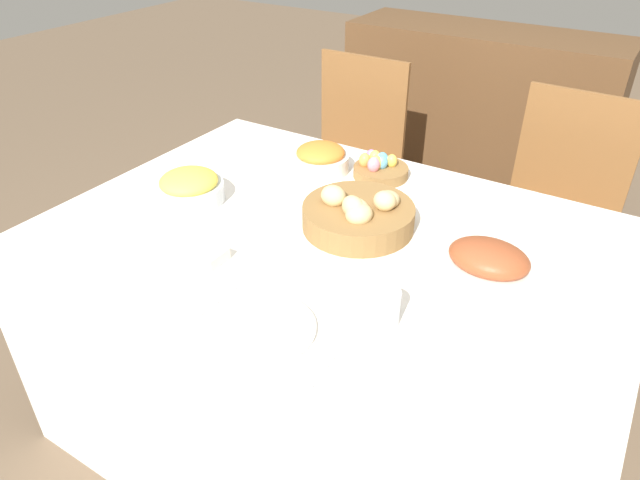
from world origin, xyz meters
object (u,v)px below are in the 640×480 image
(chair_far_right, at_px, (554,216))
(ham_platter, at_px, (489,260))
(chair_far_left, at_px, (348,162))
(carrot_bowl, at_px, (321,158))
(pineapple_bowl, at_px, (190,187))
(sideboard, at_px, (474,127))
(knife, at_px, (318,355))
(drinking_cup, at_px, (384,307))
(butter_dish, at_px, (202,253))
(egg_basket, at_px, (379,168))
(fork, at_px, (210,307))
(bread_basket, at_px, (359,215))
(dinner_plate, at_px, (261,329))
(spoon, at_px, (330,360))

(chair_far_right, bearing_deg, ham_platter, -89.09)
(chair_far_left, xyz_separation_m, carrot_bowl, (0.21, -0.58, 0.30))
(ham_platter, relative_size, pineapple_bowl, 1.52)
(chair_far_left, distance_m, ham_platter, 1.24)
(pineapple_bowl, bearing_deg, sideboard, 79.14)
(knife, height_order, drinking_cup, drinking_cup)
(sideboard, height_order, butter_dish, sideboard)
(egg_basket, height_order, fork, egg_basket)
(chair_far_left, bearing_deg, sideboard, 67.61)
(bread_basket, xyz_separation_m, dinner_plate, (0.03, -0.49, -0.04))
(dinner_plate, bearing_deg, knife, 0.00)
(sideboard, relative_size, spoon, 7.60)
(chair_far_right, relative_size, sideboard, 0.73)
(egg_basket, relative_size, dinner_plate, 0.74)
(chair_far_left, distance_m, spoon, 1.52)
(drinking_cup, relative_size, butter_dish, 0.68)
(pineapple_bowl, xyz_separation_m, spoon, (0.71, -0.36, -0.04))
(spoon, relative_size, drinking_cup, 2.10)
(egg_basket, bearing_deg, butter_dish, -104.14)
(dinner_plate, distance_m, fork, 0.15)
(egg_basket, distance_m, fork, 0.81)
(ham_platter, xyz_separation_m, pineapple_bowl, (-0.88, -0.13, 0.02))
(carrot_bowl, distance_m, drinking_cup, 0.78)
(sideboard, distance_m, spoon, 2.14)
(pineapple_bowl, height_order, butter_dish, pineapple_bowl)
(ham_platter, xyz_separation_m, knife, (-0.20, -0.49, -0.02))
(egg_basket, distance_m, spoon, 0.87)
(dinner_plate, bearing_deg, chair_far_left, 111.65)
(drinking_cup, height_order, butter_dish, drinking_cup)
(chair_far_left, xyz_separation_m, sideboard, (0.32, 0.77, -0.02))
(knife, xyz_separation_m, spoon, (0.03, 0.00, 0.00))
(knife, bearing_deg, egg_basket, 111.82)
(chair_far_right, xyz_separation_m, sideboard, (-0.58, 0.77, -0.02))
(chair_far_right, height_order, fork, chair_far_right)
(dinner_plate, distance_m, drinking_cup, 0.27)
(ham_platter, bearing_deg, bread_basket, -179.46)
(chair_far_left, distance_m, sideboard, 0.83)
(drinking_cup, bearing_deg, spoon, -102.09)
(carrot_bowl, xyz_separation_m, fork, (0.17, -0.75, -0.04))
(chair_far_right, height_order, drinking_cup, chair_far_right)
(chair_far_right, height_order, knife, chair_far_right)
(sideboard, bearing_deg, chair_far_left, -112.70)
(butter_dish, bearing_deg, chair_far_right, 60.63)
(knife, bearing_deg, butter_dish, 165.38)
(bread_basket, relative_size, drinking_cup, 3.77)
(chair_far_right, bearing_deg, carrot_bowl, -136.94)
(egg_basket, xyz_separation_m, ham_platter, (0.47, -0.32, -0.00))
(chair_far_right, distance_m, dinner_plate, 1.40)
(chair_far_left, bearing_deg, bread_basket, -58.84)
(chair_far_right, distance_m, knife, 1.37)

